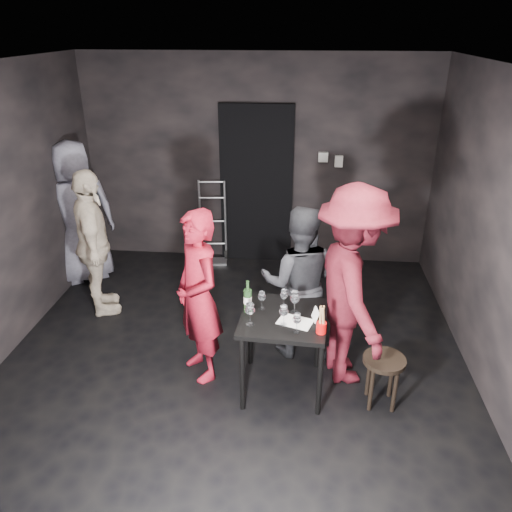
# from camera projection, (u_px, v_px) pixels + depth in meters

# --- Properties ---
(floor) EXTENTS (4.50, 5.00, 0.02)m
(floor) POSITION_uv_depth(u_px,v_px,m) (233.00, 365.00, 4.81)
(floor) COLOR black
(floor) RESTS_ON ground
(ceiling) EXTENTS (4.50, 5.00, 0.02)m
(ceiling) POSITION_uv_depth(u_px,v_px,m) (226.00, 68.00, 3.66)
(ceiling) COLOR silver
(ceiling) RESTS_ON ground
(wall_back) EXTENTS (4.50, 0.04, 2.70)m
(wall_back) POSITION_uv_depth(u_px,v_px,m) (257.00, 162.00, 6.49)
(wall_back) COLOR black
(wall_back) RESTS_ON ground
(wall_front) EXTENTS (4.50, 0.04, 2.70)m
(wall_front) POSITION_uv_depth(u_px,v_px,m) (142.00, 481.00, 1.99)
(wall_front) COLOR black
(wall_front) RESTS_ON ground
(wall_right) EXTENTS (0.04, 5.00, 2.70)m
(wall_right) POSITION_uv_depth(u_px,v_px,m) (504.00, 247.00, 4.05)
(wall_right) COLOR black
(wall_right) RESTS_ON ground
(doorway) EXTENTS (0.95, 0.10, 2.10)m
(doorway) POSITION_uv_depth(u_px,v_px,m) (257.00, 186.00, 6.56)
(doorway) COLOR black
(doorway) RESTS_ON ground
(wallbox_upper) EXTENTS (0.12, 0.06, 0.12)m
(wallbox_upper) POSITION_uv_depth(u_px,v_px,m) (323.00, 157.00, 6.33)
(wallbox_upper) COLOR #B7B7B2
(wallbox_upper) RESTS_ON wall_back
(wallbox_lower) EXTENTS (0.10, 0.06, 0.14)m
(wallbox_lower) POSITION_uv_depth(u_px,v_px,m) (339.00, 161.00, 6.33)
(wallbox_lower) COLOR #B7B7B2
(wallbox_lower) RESTS_ON wall_back
(hand_truck) EXTENTS (0.38, 0.33, 1.13)m
(hand_truck) POSITION_uv_depth(u_px,v_px,m) (213.00, 246.00, 6.85)
(hand_truck) COLOR #B2B2B7
(hand_truck) RESTS_ON floor
(tasting_table) EXTENTS (0.72, 0.72, 0.75)m
(tasting_table) POSITION_uv_depth(u_px,v_px,m) (283.00, 326.00, 4.27)
(tasting_table) COLOR black
(tasting_table) RESTS_ON floor
(stool) EXTENTS (0.36, 0.36, 0.47)m
(stool) POSITION_uv_depth(u_px,v_px,m) (384.00, 367.00, 4.19)
(stool) COLOR black
(stool) RESTS_ON floor
(server_red) EXTENTS (0.71, 0.76, 1.74)m
(server_red) POSITION_uv_depth(u_px,v_px,m) (198.00, 291.00, 4.37)
(server_red) COLOR #A61427
(server_red) RESTS_ON floor
(woman_black) EXTENTS (0.77, 0.44, 1.56)m
(woman_black) POSITION_uv_depth(u_px,v_px,m) (299.00, 281.00, 4.73)
(woman_black) COLOR #2B2C31
(woman_black) RESTS_ON floor
(man_maroon) EXTENTS (1.01, 1.58, 2.25)m
(man_maroon) POSITION_uv_depth(u_px,v_px,m) (354.00, 266.00, 4.24)
(man_maroon) COLOR maroon
(man_maroon) RESTS_ON floor
(bystander_cream) EXTENTS (0.91, 1.18, 1.82)m
(bystander_cream) POSITION_uv_depth(u_px,v_px,m) (93.00, 237.00, 5.36)
(bystander_cream) COLOR beige
(bystander_cream) RESTS_ON floor
(bystander_grey) EXTENTS (1.17, 1.05, 2.11)m
(bystander_grey) POSITION_uv_depth(u_px,v_px,m) (77.00, 200.00, 6.02)
(bystander_grey) COLOR gray
(bystander_grey) RESTS_ON floor
(tasting_mat) EXTENTS (0.32, 0.27, 0.00)m
(tasting_mat) POSITION_uv_depth(u_px,v_px,m) (295.00, 322.00, 4.14)
(tasting_mat) COLOR white
(tasting_mat) RESTS_ON tasting_table
(wine_glass_a) EXTENTS (0.10, 0.10, 0.22)m
(wine_glass_a) POSITION_uv_depth(u_px,v_px,m) (250.00, 313.00, 4.06)
(wine_glass_a) COLOR white
(wine_glass_a) RESTS_ON tasting_table
(wine_glass_b) EXTENTS (0.09, 0.09, 0.18)m
(wine_glass_b) POSITION_uv_depth(u_px,v_px,m) (262.00, 300.00, 4.29)
(wine_glass_b) COLOR white
(wine_glass_b) RESTS_ON tasting_table
(wine_glass_c) EXTENTS (0.09, 0.09, 0.19)m
(wine_glass_c) POSITION_uv_depth(u_px,v_px,m) (284.00, 298.00, 4.32)
(wine_glass_c) COLOR white
(wine_glass_c) RESTS_ON tasting_table
(wine_glass_d) EXTENTS (0.10, 0.10, 0.20)m
(wine_glass_d) POSITION_uv_depth(u_px,v_px,m) (284.00, 314.00, 4.06)
(wine_glass_d) COLOR white
(wine_glass_d) RESTS_ON tasting_table
(wine_glass_e) EXTENTS (0.09, 0.09, 0.18)m
(wine_glass_e) POSITION_uv_depth(u_px,v_px,m) (297.00, 322.00, 3.97)
(wine_glass_e) COLOR white
(wine_glass_e) RESTS_ON tasting_table
(wine_glass_f) EXTENTS (0.10, 0.10, 0.22)m
(wine_glass_f) POSITION_uv_depth(u_px,v_px,m) (295.00, 301.00, 4.23)
(wine_glass_f) COLOR white
(wine_glass_f) RESTS_ON tasting_table
(wine_bottle) EXTENTS (0.07, 0.07, 0.29)m
(wine_bottle) POSITION_uv_depth(u_px,v_px,m) (248.00, 300.00, 4.24)
(wine_bottle) COLOR #193217
(wine_bottle) RESTS_ON tasting_table
(breadstick_cup) EXTENTS (0.08, 0.08, 0.26)m
(breadstick_cup) POSITION_uv_depth(u_px,v_px,m) (322.00, 320.00, 3.95)
(breadstick_cup) COLOR red
(breadstick_cup) RESTS_ON tasting_table
(reserved_card) EXTENTS (0.11, 0.15, 0.10)m
(reserved_card) POSITION_uv_depth(u_px,v_px,m) (316.00, 315.00, 4.15)
(reserved_card) COLOR white
(reserved_card) RESTS_ON tasting_table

